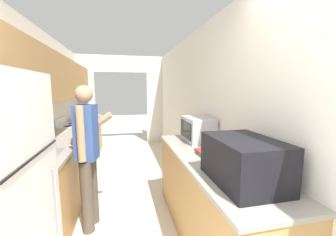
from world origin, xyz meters
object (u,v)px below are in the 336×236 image
suitcase (243,160)px  microwave (198,129)px  book_stack (207,153)px  person (87,154)px  range_oven (78,147)px  knife (80,120)px

suitcase → microwave: (0.11, 1.23, -0.01)m
suitcase → book_stack: size_ratio=2.28×
suitcase → book_stack: 0.66m
person → microwave: bearing=-70.9°
range_oven → knife: bearing=94.0°
book_stack → suitcase: bearing=-89.8°
person → microwave: 1.39m
microwave → suitcase: bearing=-95.2°
range_oven → suitcase: size_ratio=1.64×
range_oven → microwave: bearing=-42.5°
person → book_stack: 1.32m
microwave → knife: microwave is taller
suitcase → person: bearing=140.1°
suitcase → microwave: suitcase is taller
range_oven → book_stack: bearing=-52.9°
person → book_stack: size_ratio=5.86×
range_oven → suitcase: 3.45m
person → microwave: (1.37, 0.18, 0.19)m
microwave → range_oven: bearing=137.5°
range_oven → microwave: (1.84, -1.69, 0.61)m
person → microwave: size_ratio=3.17×
person → knife: person is taller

